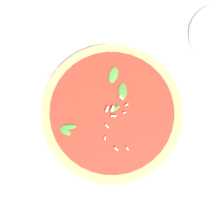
# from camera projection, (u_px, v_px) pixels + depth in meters

# --- Properties ---
(ground_plane) EXTENTS (6.00, 6.00, 0.00)m
(ground_plane) POSITION_uv_depth(u_px,v_px,m) (103.00, 104.00, 0.76)
(ground_plane) COLOR beige
(pizza_arugula_main) EXTENTS (0.35, 0.35, 0.05)m
(pizza_arugula_main) POSITION_uv_depth(u_px,v_px,m) (112.00, 113.00, 0.74)
(pizza_arugula_main) COLOR white
(pizza_arugula_main) RESTS_ON ground_plane
(side_plate_white) EXTENTS (0.17, 0.17, 0.02)m
(side_plate_white) POSITION_uv_depth(u_px,v_px,m) (223.00, 34.00, 0.78)
(side_plate_white) COLOR white
(side_plate_white) RESTS_ON ground_plane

